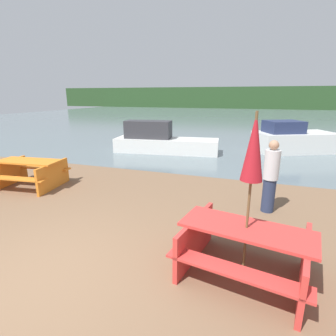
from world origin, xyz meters
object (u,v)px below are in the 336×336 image
(picnic_table_red, at_px, (245,246))
(boat_second, at_px, (293,140))
(picnic_table_orange, at_px, (30,171))
(boat, at_px, (161,141))
(person, at_px, (270,177))
(umbrella_crimson, at_px, (254,149))

(picnic_table_red, distance_m, boat_second, 9.84)
(picnic_table_orange, height_order, boat, boat)
(boat_second, relative_size, person, 2.39)
(picnic_table_red, relative_size, picnic_table_orange, 1.08)
(picnic_table_red, height_order, umbrella_crimson, umbrella_crimson)
(umbrella_crimson, relative_size, boat_second, 0.61)
(umbrella_crimson, bearing_deg, boat_second, 80.58)
(boat_second, bearing_deg, person, -125.75)
(picnic_table_red, bearing_deg, person, 80.92)
(picnic_table_red, xyz_separation_m, boat_second, (1.61, 9.70, 0.10))
(umbrella_crimson, distance_m, person, 2.68)
(picnic_table_red, relative_size, umbrella_crimson, 0.86)
(picnic_table_orange, relative_size, person, 1.16)
(picnic_table_red, bearing_deg, boat_second, 80.58)
(picnic_table_orange, height_order, boat_second, boat_second)
(boat_second, bearing_deg, picnic_table_orange, -160.95)
(picnic_table_red, relative_size, boat_second, 0.53)
(umbrella_crimson, xyz_separation_m, person, (0.39, 2.43, -1.06))
(person, bearing_deg, boat, 130.60)
(umbrella_crimson, distance_m, boat, 8.78)
(boat, bearing_deg, picnic_table_orange, -115.75)
(person, bearing_deg, picnic_table_red, -99.08)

